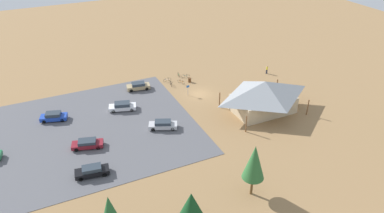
% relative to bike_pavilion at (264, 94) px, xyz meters
% --- Properties ---
extents(ground, '(160.00, 160.00, 0.00)m').
position_rel_bike_pavilion_xyz_m(ground, '(7.23, -10.34, -3.29)').
color(ground, '#937047').
rests_on(ground, ground).
extents(parking_lot_asphalt, '(35.55, 29.21, 0.05)m').
position_rel_bike_pavilion_xyz_m(parking_lot_asphalt, '(29.95, -6.56, -3.26)').
color(parking_lot_asphalt, '#56565B').
rests_on(parking_lot_asphalt, ground).
extents(bike_pavilion, '(12.82, 9.13, 5.75)m').
position_rel_bike_pavilion_xyz_m(bike_pavilion, '(0.00, 0.00, 0.00)').
color(bike_pavilion, '#C6B28E').
rests_on(bike_pavilion, ground).
extents(trash_bin, '(0.60, 0.60, 0.90)m').
position_rel_bike_pavilion_xyz_m(trash_bin, '(6.75, -15.86, -2.84)').
color(trash_bin, brown).
rests_on(trash_bin, ground).
extents(lot_sign, '(0.56, 0.08, 2.20)m').
position_rel_bike_pavilion_xyz_m(lot_sign, '(9.44, -10.80, -1.88)').
color(lot_sign, '#99999E').
rests_on(lot_sign, ground).
extents(pine_mideast, '(3.18, 3.18, 6.68)m').
position_rel_bike_pavilion_xyz_m(pine_mideast, '(23.08, 19.80, 1.41)').
color(pine_mideast, brown).
rests_on(pine_mideast, ground).
extents(pine_center, '(2.76, 2.76, 7.46)m').
position_rel_bike_pavilion_xyz_m(pine_center, '(13.22, 16.66, 1.78)').
color(pine_center, brown).
rests_on(pine_center, ground).
extents(bicycle_orange_front_row, '(0.81, 1.53, 0.81)m').
position_rel_bike_pavilion_xyz_m(bicycle_orange_front_row, '(8.58, -16.00, -2.92)').
color(bicycle_orange_front_row, black).
rests_on(bicycle_orange_front_row, ground).
extents(bicycle_black_back_row, '(0.48, 1.71, 0.81)m').
position_rel_bike_pavilion_xyz_m(bicycle_black_back_row, '(10.75, -16.02, -2.91)').
color(bicycle_black_back_row, black).
rests_on(bicycle_black_back_row, ground).
extents(bicycle_blue_edge_south, '(0.48, 1.79, 0.91)m').
position_rel_bike_pavilion_xyz_m(bicycle_blue_edge_south, '(-4.41, -7.40, -2.89)').
color(bicycle_blue_edge_south, black).
rests_on(bicycle_blue_edge_south, ground).
extents(bicycle_white_lone_east, '(1.72, 0.48, 0.82)m').
position_rel_bike_pavilion_xyz_m(bicycle_white_lone_east, '(10.75, -18.08, -2.92)').
color(bicycle_white_lone_east, black).
rests_on(bicycle_white_lone_east, ground).
extents(bicycle_silver_yard_right, '(1.52, 0.91, 0.86)m').
position_rel_bike_pavilion_xyz_m(bicycle_silver_yard_right, '(-6.01, -6.15, -2.90)').
color(bicycle_silver_yard_right, black).
rests_on(bicycle_silver_yard_right, ground).
extents(bicycle_teal_mid_cluster, '(1.50, 0.75, 0.82)m').
position_rel_bike_pavilion_xyz_m(bicycle_teal_mid_cluster, '(6.59, -18.07, -2.93)').
color(bicycle_teal_mid_cluster, black).
rests_on(bicycle_teal_mid_cluster, ground).
extents(bicycle_green_near_sign, '(0.48, 1.60, 0.76)m').
position_rel_bike_pavilion_xyz_m(bicycle_green_near_sign, '(7.72, -19.27, -2.94)').
color(bicycle_green_near_sign, black).
rests_on(bicycle_green_near_sign, ground).
extents(car_tan_inner_stall, '(4.66, 2.51, 1.43)m').
position_rel_bike_pavilion_xyz_m(car_tan_inner_stall, '(17.18, -17.09, -2.53)').
color(car_tan_inner_stall, tan).
rests_on(car_tan_inner_stall, parking_lot_asphalt).
extents(car_black_back_corner, '(4.73, 2.39, 1.42)m').
position_rel_bike_pavilion_xyz_m(car_black_back_corner, '(30.72, 4.54, -2.53)').
color(car_black_back_corner, black).
rests_on(car_black_back_corner, parking_lot_asphalt).
extents(car_maroon_aisle_side, '(4.93, 3.01, 1.31)m').
position_rel_bike_pavilion_xyz_m(car_maroon_aisle_side, '(30.01, -2.11, -2.58)').
color(car_maroon_aisle_side, maroon).
rests_on(car_maroon_aisle_side, parking_lot_asphalt).
extents(car_blue_end_stall, '(4.64, 2.98, 1.46)m').
position_rel_bike_pavilion_xyz_m(car_blue_end_stall, '(33.58, -12.30, -2.52)').
color(car_blue_end_stall, '#1E42B2').
rests_on(car_blue_end_stall, parking_lot_asphalt).
extents(car_white_second_row, '(5.06, 3.16, 1.44)m').
position_rel_bike_pavilion_xyz_m(car_white_second_row, '(22.16, -10.75, -2.53)').
color(car_white_second_row, white).
rests_on(car_white_second_row, parking_lot_asphalt).
extents(car_silver_far_end, '(4.90, 3.43, 1.41)m').
position_rel_bike_pavilion_xyz_m(car_silver_far_end, '(17.88, -2.13, -2.54)').
color(car_silver_far_end, '#BCBCC1').
rests_on(car_silver_far_end, parking_lot_asphalt).
extents(visitor_by_pavilion, '(0.39, 0.40, 1.79)m').
position_rel_bike_pavilion_xyz_m(visitor_by_pavilion, '(-9.82, -12.61, -2.34)').
color(visitor_by_pavilion, '#2D3347').
rests_on(visitor_by_pavilion, ground).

